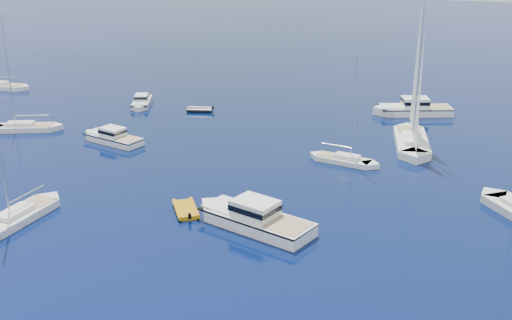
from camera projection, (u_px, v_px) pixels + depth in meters
The scene contains 11 objects.
motor_cruiser_centre at pixel (253, 226), 52.10m from camera, with size 3.48×11.38×2.99m, color white, non-canonical shape.
motor_cruiser_far_l at pixel (112, 142), 72.55m from camera, with size 2.58×8.43×2.21m, color white, non-canonical shape.
motor_cruiser_distant at pixel (412, 114), 83.30m from camera, with size 3.31×10.81×2.84m, color white, non-canonical shape.
motor_cruiser_horizon at pixel (142, 105), 87.42m from camera, with size 2.23×7.29×1.91m, color white, non-canonical shape.
sailboat_fore at pixel (20, 220), 53.30m from camera, with size 2.62×10.07×14.80m, color white, non-canonical shape.
sailboat_mid_l at pixel (24, 130), 76.73m from camera, with size 2.50×9.60×14.11m, color silver, non-canonical shape.
sailboat_centre at pixel (344, 163), 66.20m from camera, with size 2.07×7.96×11.70m, color silver, non-canonical shape.
sailboat_sails_r at pixel (411, 146), 71.29m from camera, with size 3.42×13.16×19.34m, color white, non-canonical shape.
sailboat_far_l at pixel (1, 89), 96.51m from camera, with size 2.60×9.99×14.69m, color white, non-canonical shape.
tender_yellow at pixel (186, 212), 54.79m from camera, with size 2.22×4.14×0.95m, color #C1830B, non-canonical shape.
tender_grey_far at pixel (200, 111), 84.60m from camera, with size 1.94×3.51×0.95m, color black, non-canonical shape.
Camera 1 is at (18.23, -27.26, 22.77)m, focal length 45.30 mm.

